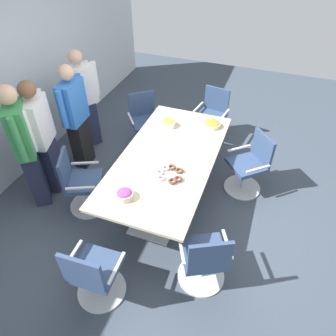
{
  "coord_description": "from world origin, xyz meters",
  "views": [
    {
      "loc": [
        -3.01,
        -1.1,
        3.33
      ],
      "look_at": [
        0.0,
        0.0,
        0.55
      ],
      "focal_mm": 33.48,
      "sensor_mm": 36.0,
      "label": 1
    }
  ],
  "objects_px": {
    "office_chair_1": "(249,167)",
    "snack_bowl_chips_orange": "(212,124)",
    "person_standing_3": "(83,100)",
    "donut_platter": "(170,174)",
    "conference_table": "(168,164)",
    "person_standing_2": "(76,117)",
    "office_chair_2": "(212,118)",
    "person_standing_1": "(42,138)",
    "snack_bowl_candy_mix": "(124,194)",
    "snack_bowl_chips_yellow": "(168,123)",
    "office_chair_4": "(81,185)",
    "office_chair_3": "(145,123)",
    "office_chair_0": "(204,260)",
    "office_chair_5": "(94,275)",
    "person_standing_0": "(26,147)"
  },
  "relations": [
    {
      "from": "office_chair_0",
      "to": "office_chair_2",
      "type": "bearing_deg",
      "value": 75.24
    },
    {
      "from": "office_chair_2",
      "to": "person_standing_1",
      "type": "height_order",
      "value": "person_standing_1"
    },
    {
      "from": "office_chair_5",
      "to": "office_chair_1",
      "type": "bearing_deg",
      "value": 59.05
    },
    {
      "from": "person_standing_1",
      "to": "conference_table",
      "type": "bearing_deg",
      "value": 84.41
    },
    {
      "from": "office_chair_2",
      "to": "donut_platter",
      "type": "relative_size",
      "value": 2.54
    },
    {
      "from": "person_standing_2",
      "to": "snack_bowl_candy_mix",
      "type": "height_order",
      "value": "person_standing_2"
    },
    {
      "from": "office_chair_3",
      "to": "person_standing_3",
      "type": "relative_size",
      "value": 0.55
    },
    {
      "from": "office_chair_5",
      "to": "conference_table",
      "type": "bearing_deg",
      "value": 80.96
    },
    {
      "from": "office_chair_0",
      "to": "snack_bowl_chips_yellow",
      "type": "xyz_separation_m",
      "value": [
        1.8,
        1.07,
        0.4
      ]
    },
    {
      "from": "office_chair_5",
      "to": "person_standing_3",
      "type": "xyz_separation_m",
      "value": [
        2.45,
        1.54,
        0.46
      ]
    },
    {
      "from": "person_standing_0",
      "to": "snack_bowl_candy_mix",
      "type": "relative_size",
      "value": 9.05
    },
    {
      "from": "office_chair_0",
      "to": "conference_table",
      "type": "bearing_deg",
      "value": 98.97
    },
    {
      "from": "person_standing_1",
      "to": "office_chair_2",
      "type": "bearing_deg",
      "value": 119.64
    },
    {
      "from": "office_chair_2",
      "to": "snack_bowl_candy_mix",
      "type": "xyz_separation_m",
      "value": [
        -2.54,
        0.41,
        0.4
      ]
    },
    {
      "from": "person_standing_2",
      "to": "office_chair_0",
      "type": "bearing_deg",
      "value": 55.46
    },
    {
      "from": "snack_bowl_chips_orange",
      "to": "donut_platter",
      "type": "bearing_deg",
      "value": 170.04
    },
    {
      "from": "office_chair_1",
      "to": "office_chair_3",
      "type": "relative_size",
      "value": 1.0
    },
    {
      "from": "office_chair_0",
      "to": "snack_bowl_candy_mix",
      "type": "height_order",
      "value": "office_chair_0"
    },
    {
      "from": "office_chair_2",
      "to": "snack_bowl_chips_orange",
      "type": "bearing_deg",
      "value": 111.31
    },
    {
      "from": "snack_bowl_chips_orange",
      "to": "donut_platter",
      "type": "distance_m",
      "value": 1.25
    },
    {
      "from": "office_chair_3",
      "to": "office_chair_5",
      "type": "bearing_deg",
      "value": 64.54
    },
    {
      "from": "snack_bowl_candy_mix",
      "to": "office_chair_5",
      "type": "bearing_deg",
      "value": -179.08
    },
    {
      "from": "snack_bowl_chips_yellow",
      "to": "conference_table",
      "type": "bearing_deg",
      "value": -159.98
    },
    {
      "from": "office_chair_2",
      "to": "donut_platter",
      "type": "bearing_deg",
      "value": 98.04
    },
    {
      "from": "person_standing_3",
      "to": "snack_bowl_candy_mix",
      "type": "distance_m",
      "value": 2.24
    },
    {
      "from": "office_chair_3",
      "to": "donut_platter",
      "type": "distance_m",
      "value": 1.79
    },
    {
      "from": "office_chair_3",
      "to": "person_standing_1",
      "type": "xyz_separation_m",
      "value": [
        -1.48,
        0.84,
        0.48
      ]
    },
    {
      "from": "snack_bowl_candy_mix",
      "to": "office_chair_4",
      "type": "bearing_deg",
      "value": 70.3
    },
    {
      "from": "conference_table",
      "to": "person_standing_2",
      "type": "height_order",
      "value": "person_standing_2"
    },
    {
      "from": "person_standing_3",
      "to": "donut_platter",
      "type": "bearing_deg",
      "value": 90.89
    },
    {
      "from": "person_standing_2",
      "to": "donut_platter",
      "type": "distance_m",
      "value": 1.81
    },
    {
      "from": "office_chair_1",
      "to": "snack_bowl_chips_orange",
      "type": "bearing_deg",
      "value": 24.0
    },
    {
      "from": "office_chair_0",
      "to": "person_standing_1",
      "type": "distance_m",
      "value": 2.65
    },
    {
      "from": "office_chair_1",
      "to": "donut_platter",
      "type": "relative_size",
      "value": 2.54
    },
    {
      "from": "snack_bowl_chips_yellow",
      "to": "donut_platter",
      "type": "xyz_separation_m",
      "value": [
        -1.02,
        -0.4,
        -0.04
      ]
    },
    {
      "from": "conference_table",
      "to": "snack_bowl_chips_yellow",
      "type": "distance_m",
      "value": 0.75
    },
    {
      "from": "office_chair_1",
      "to": "person_standing_1",
      "type": "bearing_deg",
      "value": 68.14
    },
    {
      "from": "office_chair_5",
      "to": "office_chair_3",
      "type": "bearing_deg",
      "value": 100.37
    },
    {
      "from": "person_standing_3",
      "to": "conference_table",
      "type": "bearing_deg",
      "value": 97.45
    },
    {
      "from": "office_chair_3",
      "to": "snack_bowl_candy_mix",
      "type": "xyz_separation_m",
      "value": [
        -1.99,
        -0.63,
        0.4
      ]
    },
    {
      "from": "person_standing_3",
      "to": "snack_bowl_chips_yellow",
      "type": "bearing_deg",
      "value": 117.88
    },
    {
      "from": "snack_bowl_chips_yellow",
      "to": "office_chair_4",
      "type": "bearing_deg",
      "value": 147.61
    },
    {
      "from": "person_standing_2",
      "to": "snack_bowl_candy_mix",
      "type": "bearing_deg",
      "value": 45.65
    },
    {
      "from": "person_standing_3",
      "to": "office_chair_1",
      "type": "bearing_deg",
      "value": 117.56
    },
    {
      "from": "snack_bowl_candy_mix",
      "to": "person_standing_0",
      "type": "bearing_deg",
      "value": 81.65
    },
    {
      "from": "office_chair_2",
      "to": "office_chair_4",
      "type": "distance_m",
      "value": 2.57
    },
    {
      "from": "office_chair_5",
      "to": "person_standing_2",
      "type": "height_order",
      "value": "person_standing_2"
    },
    {
      "from": "person_standing_2",
      "to": "donut_platter",
      "type": "height_order",
      "value": "person_standing_2"
    },
    {
      "from": "person_standing_1",
      "to": "snack_bowl_candy_mix",
      "type": "height_order",
      "value": "person_standing_1"
    },
    {
      "from": "office_chair_0",
      "to": "snack_bowl_chips_yellow",
      "type": "height_order",
      "value": "office_chair_0"
    }
  ]
}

